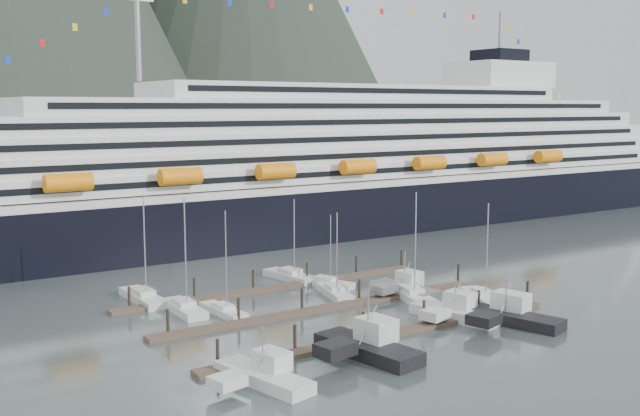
# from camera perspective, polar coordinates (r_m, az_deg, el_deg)

# --- Properties ---
(ground) EXTENTS (1600.00, 1600.00, 0.00)m
(ground) POSITION_cam_1_polar(r_m,az_deg,el_deg) (97.08, 3.96, -7.72)
(ground) COLOR #485454
(ground) RESTS_ON ground
(cruise_ship) EXTENTS (210.00, 30.40, 50.30)m
(cruise_ship) POSITION_cam_1_polar(r_m,az_deg,el_deg) (156.35, 0.56, 2.68)
(cruise_ship) COLOR black
(cruise_ship) RESTS_ON ground
(dock_near) EXTENTS (48.18, 2.28, 3.20)m
(dock_near) POSITION_cam_1_polar(r_m,az_deg,el_deg) (86.57, 5.38, -9.46)
(dock_near) COLOR #4B3B30
(dock_near) RESTS_ON ground
(dock_mid) EXTENTS (48.18, 2.28, 3.20)m
(dock_mid) POSITION_cam_1_polar(r_m,az_deg,el_deg) (96.62, 0.51, -7.59)
(dock_mid) COLOR #4B3B30
(dock_mid) RESTS_ON ground
(dock_far) EXTENTS (48.18, 2.28, 3.20)m
(dock_far) POSITION_cam_1_polar(r_m,az_deg,el_deg) (107.32, -3.38, -6.04)
(dock_far) COLOR #4B3B30
(dock_far) RESTS_ON ground
(sailboat_a) EXTENTS (3.03, 9.64, 15.26)m
(sailboat_a) POSITION_cam_1_polar(r_m,az_deg,el_deg) (96.92, -10.32, -7.58)
(sailboat_a) COLOR silver
(sailboat_a) RESTS_ON ground
(sailboat_b) EXTENTS (2.89, 8.85, 13.60)m
(sailboat_b) POSITION_cam_1_polar(r_m,az_deg,el_deg) (95.30, -7.37, -7.81)
(sailboat_b) COLOR silver
(sailboat_b) RESTS_ON ground
(sailboat_c) EXTENTS (4.72, 9.49, 12.12)m
(sailboat_c) POSITION_cam_1_polar(r_m,az_deg,el_deg) (103.62, 1.12, -6.47)
(sailboat_c) COLOR silver
(sailboat_c) RESTS_ON ground
(sailboat_d) EXTENTS (6.14, 12.74, 15.23)m
(sailboat_d) POSITION_cam_1_polar(r_m,az_deg,el_deg) (102.53, 6.92, -6.66)
(sailboat_d) COLOR silver
(sailboat_d) RESTS_ON ground
(sailboat_e) EXTENTS (3.09, 11.09, 15.05)m
(sailboat_e) POSITION_cam_1_polar(r_m,az_deg,el_deg) (103.35, -13.31, -6.70)
(sailboat_e) COLOR silver
(sailboat_e) RESTS_ON ground
(sailboat_f) EXTENTS (4.37, 10.17, 12.79)m
(sailboat_f) POSITION_cam_1_polar(r_m,az_deg,el_deg) (112.93, -2.29, -5.27)
(sailboat_f) COLOR silver
(sailboat_f) RESTS_ON ground
(sailboat_g) EXTENTS (5.53, 9.25, 10.86)m
(sailboat_g) POSITION_cam_1_polar(r_m,az_deg,el_deg) (109.19, 0.41, -5.74)
(sailboat_g) COLOR silver
(sailboat_g) RESTS_ON ground
(sailboat_h) EXTENTS (6.12, 9.92, 13.85)m
(sailboat_h) POSITION_cam_1_polar(r_m,az_deg,el_deg) (102.88, 12.29, -6.74)
(sailboat_h) COLOR silver
(sailboat_h) RESTS_ON ground
(trawler_a) EXTENTS (8.58, 11.64, 6.13)m
(trawler_a) POSITION_cam_1_polar(r_m,az_deg,el_deg) (72.10, -4.44, -12.60)
(trawler_a) COLOR silver
(trawler_a) RESTS_ON ground
(trawler_b) EXTENTS (9.86, 12.91, 8.12)m
(trawler_b) POSITION_cam_1_polar(r_m,az_deg,el_deg) (79.36, 3.59, -10.53)
(trawler_b) COLOR black
(trawler_b) RESTS_ON ground
(trawler_c) EXTENTS (10.85, 14.46, 7.16)m
(trawler_c) POSITION_cam_1_polar(r_m,az_deg,el_deg) (93.63, 13.88, -7.94)
(trawler_c) COLOR black
(trawler_c) RESTS_ON ground
(trawler_d) EXTENTS (9.08, 11.85, 6.75)m
(trawler_d) POSITION_cam_1_polar(r_m,az_deg,el_deg) (93.80, 10.19, -7.83)
(trawler_d) COLOR silver
(trawler_d) RESTS_ON ground
(trawler_e) EXTENTS (8.19, 10.73, 6.72)m
(trawler_e) POSITION_cam_1_polar(r_m,az_deg,el_deg) (104.51, 6.40, -6.13)
(trawler_e) COLOR gray
(trawler_e) RESTS_ON ground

